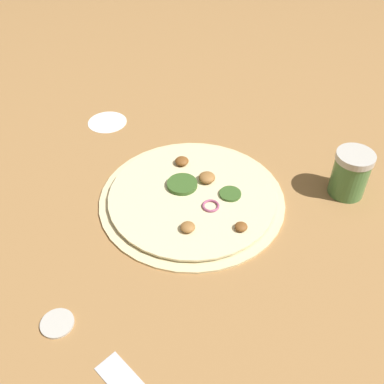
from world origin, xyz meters
The scene contains 5 objects.
ground_plane centered at (0.00, 0.00, 0.00)m, with size 3.00×3.00×0.00m, color #9E703F.
pizza centered at (0.00, 0.00, 0.01)m, with size 0.32×0.32×0.03m.
spice_jar centered at (0.25, -0.10, 0.04)m, with size 0.06×0.06×0.08m.
loose_cap centered at (-0.27, -0.14, 0.00)m, with size 0.04×0.04×0.01m.
flour_patch centered at (-0.06, 0.29, 0.00)m, with size 0.08×0.08×0.00m.
Camera 1 is at (-0.24, -0.51, 0.53)m, focal length 42.00 mm.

